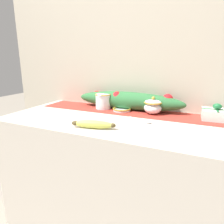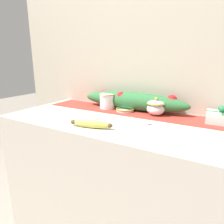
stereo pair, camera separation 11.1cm
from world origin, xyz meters
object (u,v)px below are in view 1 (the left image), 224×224
cream_pitcher (103,101)px  banana (93,124)px  sugar_bowl (153,106)px  spoon (147,122)px  gift_box (216,114)px  small_dish (122,109)px

cream_pitcher → banana: size_ratio=0.57×
sugar_bowl → cream_pitcher: bearing=179.8°
sugar_bowl → spoon: 0.19m
sugar_bowl → gift_box: bearing=3.6°
small_dish → gift_box: size_ratio=0.77×
sugar_bowl → spoon: sugar_bowl is taller
cream_pitcher → spoon: bearing=-26.8°
small_dish → spoon: 0.27m
cream_pitcher → sugar_bowl: (0.35, -0.00, -0.01)m
small_dish → banana: size_ratio=0.54×
banana → sugar_bowl: bearing=61.7°
cream_pitcher → small_dish: 0.15m
sugar_bowl → banana: (-0.21, -0.39, -0.03)m
small_dish → sugar_bowl: bearing=3.2°
spoon → small_dish: bearing=171.1°
spoon → gift_box: bearing=59.6°
banana → spoon: 0.30m
small_dish → banana: bearing=-90.8°
sugar_bowl → gift_box: (0.36, 0.02, -0.02)m
small_dish → banana: banana is taller
cream_pitcher → sugar_bowl: size_ratio=1.16×
cream_pitcher → spoon: (0.36, -0.18, -0.05)m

